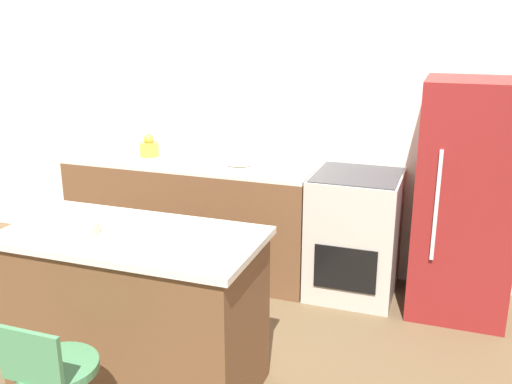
% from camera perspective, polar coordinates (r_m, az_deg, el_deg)
% --- Properties ---
extents(ground_plane, '(14.00, 14.00, 0.00)m').
position_cam_1_polar(ground_plane, '(4.55, -4.56, -9.69)').
color(ground_plane, brown).
extents(wall_back, '(8.00, 0.06, 2.60)m').
position_cam_1_polar(wall_back, '(4.78, -1.45, 8.11)').
color(wall_back, silver).
rests_on(wall_back, ground_plane).
extents(back_counter, '(2.04, 0.66, 0.94)m').
position_cam_1_polar(back_counter, '(4.78, -6.36, -2.30)').
color(back_counter, brown).
rests_on(back_counter, ground_plane).
extents(kitchen_island, '(1.41, 0.72, 0.93)m').
position_cam_1_polar(kitchen_island, '(3.32, -11.86, -11.55)').
color(kitchen_island, brown).
rests_on(kitchen_island, ground_plane).
extents(oven_range, '(0.64, 0.67, 0.94)m').
position_cam_1_polar(oven_range, '(4.39, 9.80, -4.20)').
color(oven_range, '#B7B2A8').
rests_on(oven_range, ground_plane).
extents(refrigerator, '(0.66, 0.70, 1.66)m').
position_cam_1_polar(refrigerator, '(4.22, 20.21, -0.72)').
color(refrigerator, maroon).
rests_on(refrigerator, ground_plane).
extents(kettle, '(0.16, 0.16, 0.19)m').
position_cam_1_polar(kettle, '(4.80, -10.63, 4.41)').
color(kettle, '#B29333').
rests_on(kettle, back_counter).
extents(mixing_bowl, '(0.21, 0.21, 0.08)m').
position_cam_1_polar(mixing_bowl, '(4.47, -1.68, 3.35)').
color(mixing_bowl, beige).
rests_on(mixing_bowl, back_counter).
extents(fruit_bowl, '(0.30, 0.30, 0.07)m').
position_cam_1_polar(fruit_bowl, '(3.19, -18.05, -3.45)').
color(fruit_bowl, beige).
rests_on(fruit_bowl, kitchen_island).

